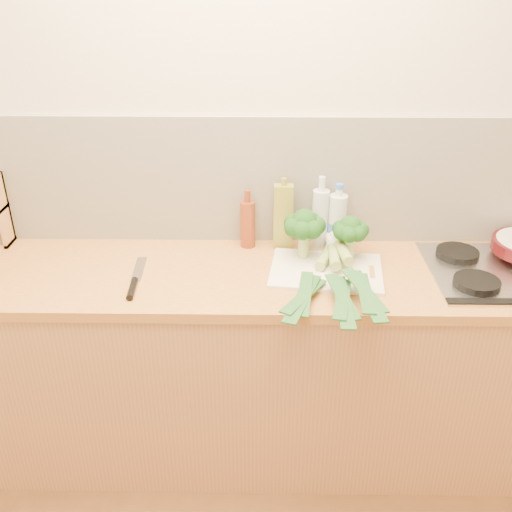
{
  "coord_description": "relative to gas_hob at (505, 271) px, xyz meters",
  "views": [
    {
      "loc": [
        0.08,
        -0.76,
        1.98
      ],
      "look_at": [
        0.05,
        1.1,
        1.02
      ],
      "focal_mm": 40.0,
      "sensor_mm": 36.0,
      "label": 1
    }
  ],
  "objects": [
    {
      "name": "broccoli_left",
      "position": [
        -0.78,
        0.11,
        0.14
      ],
      "size": [
        0.17,
        0.17,
        0.21
      ],
      "color": "#A1C070",
      "rests_on": "chopping_board"
    },
    {
      "name": "room_shell",
      "position": [
        -1.02,
        0.29,
        0.26
      ],
      "size": [
        3.5,
        3.5,
        3.5
      ],
      "color": "beige",
      "rests_on": "ground"
    },
    {
      "name": "leek_back",
      "position": [
        -0.62,
        -0.04,
        0.06
      ],
      "size": [
        0.14,
        0.69,
        0.04
      ],
      "rotation": [
        0.0,
        0.0,
        0.12
      ],
      "color": "white",
      "rests_on": "chopping_board"
    },
    {
      "name": "chefs_knife",
      "position": [
        -1.43,
        -0.11,
        -0.0
      ],
      "size": [
        0.05,
        0.34,
        0.02
      ],
      "rotation": [
        0.0,
        0.0,
        0.06
      ],
      "color": "silver",
      "rests_on": "counter"
    },
    {
      "name": "oil_tin",
      "position": [
        -0.86,
        0.23,
        0.13
      ],
      "size": [
        0.08,
        0.05,
        0.31
      ],
      "color": "olive",
      "rests_on": "counter"
    },
    {
      "name": "glass_bottle",
      "position": [
        -0.71,
        0.23,
        0.12
      ],
      "size": [
        0.07,
        0.07,
        0.31
      ],
      "color": "silver",
      "rests_on": "counter"
    },
    {
      "name": "leek_front",
      "position": [
        -0.72,
        -0.02,
        0.02
      ],
      "size": [
        0.27,
        0.67,
        0.04
      ],
      "rotation": [
        0.0,
        0.0,
        -0.33
      ],
      "color": "white",
      "rests_on": "chopping_board"
    },
    {
      "name": "water_bottle",
      "position": [
        -0.64,
        0.23,
        0.1
      ],
      "size": [
        0.08,
        0.08,
        0.26
      ],
      "color": "silver",
      "rests_on": "counter"
    },
    {
      "name": "amber_bottle",
      "position": [
        -1.01,
        0.23,
        0.09
      ],
      "size": [
        0.06,
        0.06,
        0.25
      ],
      "color": "maroon",
      "rests_on": "counter"
    },
    {
      "name": "chopping_board",
      "position": [
        -0.7,
        0.0,
        -0.01
      ],
      "size": [
        0.47,
        0.37,
        0.01
      ],
      "primitive_type": "cube",
      "rotation": [
        0.0,
        0.0,
        -0.12
      ],
      "color": "white",
      "rests_on": "counter"
    },
    {
      "name": "broccoli_right",
      "position": [
        -0.6,
        0.09,
        0.12
      ],
      "size": [
        0.14,
        0.15,
        0.19
      ],
      "color": "#A1C070",
      "rests_on": "chopping_board"
    },
    {
      "name": "leek_mid",
      "position": [
        -0.67,
        -0.04,
        0.04
      ],
      "size": [
        0.1,
        0.7,
        0.04
      ],
      "rotation": [
        0.0,
        0.0,
        -0.01
      ],
      "color": "white",
      "rests_on": "chopping_board"
    },
    {
      "name": "gas_hob",
      "position": [
        0.0,
        0.0,
        0.0
      ],
      "size": [
        0.58,
        0.5,
        0.04
      ],
      "color": "silver",
      "rests_on": "counter"
    },
    {
      "name": "counter",
      "position": [
        -1.02,
        0.0,
        -0.46
      ],
      "size": [
        3.2,
        0.62,
        0.9
      ],
      "color": "#AF7648",
      "rests_on": "ground"
    }
  ]
}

